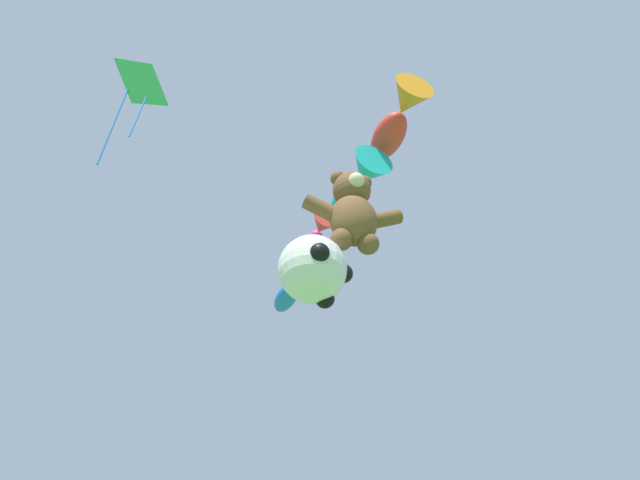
{
  "coord_description": "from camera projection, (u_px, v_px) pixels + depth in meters",
  "views": [
    {
      "loc": [
        -0.76,
        0.64,
        1.69
      ],
      "look_at": [
        0.47,
        5.95,
        6.56
      ],
      "focal_mm": 28.0,
      "sensor_mm": 36.0,
      "label": 1
    }
  ],
  "objects": [
    {
      "name": "diamond_kite",
      "position": [
        140.0,
        88.0,
        9.69
      ],
      "size": [
        1.02,
        0.84,
        3.09
      ],
      "color": "green"
    },
    {
      "name": "fish_kite_teal",
      "position": [
        357.0,
        186.0,
        12.18
      ],
      "size": [
        1.21,
        2.24,
        0.97
      ],
      "color": "#19ADB2"
    },
    {
      "name": "fish_kite_crimson",
      "position": [
        398.0,
        118.0,
        11.63
      ],
      "size": [
        1.01,
        2.18,
        0.92
      ],
      "color": "red"
    },
    {
      "name": "teddy_bear_kite",
      "position": [
        353.0,
        211.0,
        8.11
      ],
      "size": [
        1.69,
        0.74,
        1.71
      ],
      "color": "brown"
    },
    {
      "name": "fish_kite_magenta",
      "position": [
        317.0,
        235.0,
        13.95
      ],
      "size": [
        0.9,
        1.96,
        0.77
      ],
      "color": "#E53F9E"
    },
    {
      "name": "fish_kite_cobalt",
      "position": [
        293.0,
        287.0,
        14.58
      ],
      "size": [
        1.0,
        2.37,
        0.75
      ],
      "color": "blue"
    },
    {
      "name": "soccer_ball_kite",
      "position": [
        313.0,
        269.0,
        7.26
      ],
      "size": [
        1.12,
        1.11,
        1.03
      ],
      "color": "white"
    }
  ]
}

